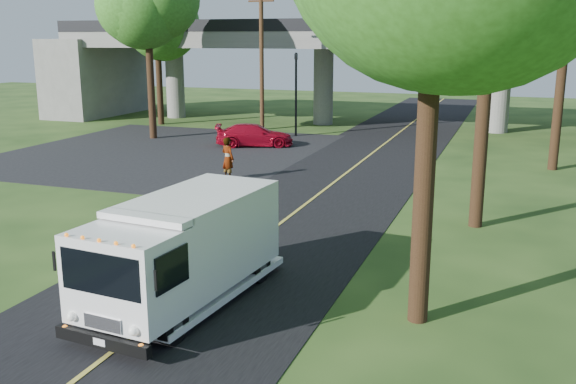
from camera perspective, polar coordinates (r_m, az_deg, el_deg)
The scene contains 12 objects.
ground at distance 15.63m, azimuth -9.83°, elevation -9.72°, with size 120.00×120.00×0.00m, color #223D16.
road at distance 24.34m, azimuth 1.76°, elevation -0.98°, with size 7.00×90.00×0.02m, color black.
parking_lot at distance 35.99m, azimuth -11.08°, elevation 3.55°, with size 16.00×18.00×0.01m, color black.
lane_line at distance 24.34m, azimuth 1.76°, elevation -0.93°, with size 0.12×90.00×0.01m, color gold.
overpass at distance 45.03m, azimuth 10.67°, elevation 11.37°, with size 54.00×10.00×7.30m.
traffic_signal at distance 40.74m, azimuth 0.72°, elevation 9.47°, with size 0.18×0.22×5.20m.
utility_pole at distance 39.32m, azimuth -2.36°, elevation 11.35°, with size 1.60×0.26×9.00m.
tree_left_lot at distance 40.24m, azimuth -12.29°, elevation 15.83°, with size 5.60×5.50×10.50m.
tree_left_far at distance 46.90m, azimuth -11.51°, elevation 14.95°, with size 5.26×5.16×9.89m.
step_van at distance 15.12m, azimuth -9.15°, elevation -4.93°, with size 2.77×6.20×2.53m.
red_sedan at distance 37.07m, azimuth -3.00°, elevation 5.07°, with size 1.80×4.44×1.29m, color #A0091D.
pedestrian at distance 28.33m, azimuth -5.37°, elevation 2.99°, with size 0.69×0.45×1.89m, color gray.
Camera 1 is at (7.25, -12.41, 6.14)m, focal length 40.00 mm.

